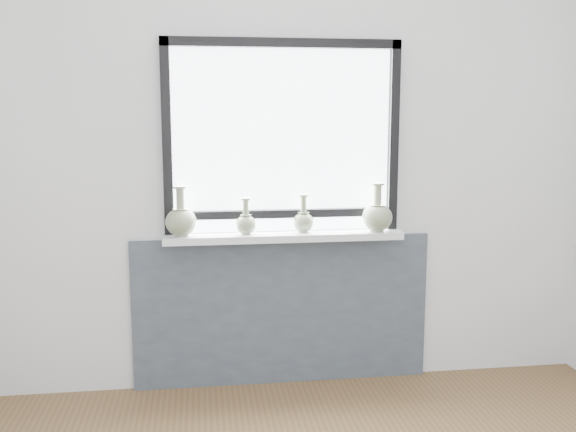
{
  "coord_description": "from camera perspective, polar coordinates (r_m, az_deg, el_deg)",
  "views": [
    {
      "loc": [
        -0.46,
        -1.74,
        1.56
      ],
      "look_at": [
        0.0,
        1.55,
        1.02
      ],
      "focal_mm": 40.0,
      "sensor_mm": 36.0,
      "label": 1
    }
  ],
  "objects": [
    {
      "name": "vase_c",
      "position": [
        3.56,
        1.38,
        -0.39
      ],
      "size": [
        0.12,
        0.12,
        0.21
      ],
      "rotation": [
        0.0,
        0.0,
        0.22
      ],
      "color": "gray",
      "rests_on": "windowsill"
    },
    {
      "name": "window",
      "position": [
        3.55,
        -0.5,
        7.31
      ],
      "size": [
        1.3,
        0.06,
        1.05
      ],
      "color": "black",
      "rests_on": "windowsill"
    },
    {
      "name": "vase_a",
      "position": [
        3.48,
        -9.49,
        -0.36
      ],
      "size": [
        0.17,
        0.17,
        0.27
      ],
      "rotation": [
        0.0,
        0.0,
        -0.2
      ],
      "color": "gray",
      "rests_on": "windowsill"
    },
    {
      "name": "vase_d",
      "position": [
        3.61,
        7.93,
        0.02
      ],
      "size": [
        0.17,
        0.17,
        0.27
      ],
      "rotation": [
        0.0,
        0.0,
        0.11
      ],
      "color": "gray",
      "rests_on": "windowsill"
    },
    {
      "name": "vase_b",
      "position": [
        3.5,
        -3.77,
        -0.6
      ],
      "size": [
        0.11,
        0.11,
        0.2
      ],
      "rotation": [
        0.0,
        0.0,
        -0.02
      ],
      "color": "gray",
      "rests_on": "windowsill"
    },
    {
      "name": "windowsill",
      "position": [
        3.55,
        -0.36,
        -1.82
      ],
      "size": [
        1.32,
        0.18,
        0.04
      ],
      "primitive_type": "cube",
      "color": "white",
      "rests_on": "apron_panel"
    },
    {
      "name": "apron_panel",
      "position": [
        3.73,
        -0.49,
        -8.42
      ],
      "size": [
        1.7,
        0.03,
        0.86
      ],
      "primitive_type": "cube",
      "color": "#465360",
      "rests_on": "ground"
    },
    {
      "name": "back_wall",
      "position": [
        3.59,
        -0.57,
        5.08
      ],
      "size": [
        3.6,
        0.02,
        2.6
      ],
      "primitive_type": "cube",
      "color": "silver",
      "rests_on": "ground"
    }
  ]
}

